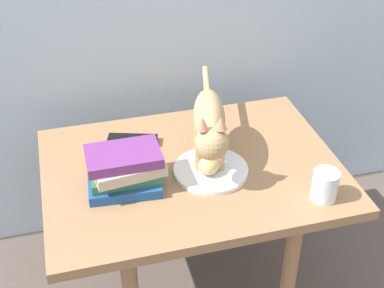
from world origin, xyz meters
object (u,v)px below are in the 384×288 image
at_px(bread_roll, 209,164).
at_px(book_stack, 125,170).
at_px(plate, 211,170).
at_px(cat, 210,123).
at_px(candle_jar, 325,187).
at_px(tv_remote, 133,140).
at_px(side_table, 192,184).

distance_m(bread_roll, book_stack, 0.23).
relative_size(plate, cat, 0.45).
xyz_separation_m(bread_roll, candle_jar, (0.27, -0.17, -0.00)).
bearing_deg(plate, bread_roll, -126.45).
bearing_deg(plate, book_stack, -179.66).
xyz_separation_m(cat, candle_jar, (0.25, -0.24, -0.09)).
bearing_deg(tv_remote, cat, -19.98).
height_order(plate, candle_jar, candle_jar).
relative_size(side_table, plate, 3.99).
bearing_deg(plate, side_table, 139.39).
bearing_deg(book_stack, tv_remote, 75.61).
bearing_deg(plate, tv_remote, 132.72).
relative_size(bread_roll, candle_jar, 0.94).
relative_size(book_stack, candle_jar, 2.51).
bearing_deg(bread_roll, side_table, 125.35).
xyz_separation_m(plate, cat, (0.01, 0.05, 0.13)).
bearing_deg(bread_roll, tv_remote, 129.69).
height_order(cat, book_stack, cat).
height_order(bread_roll, tv_remote, bread_roll).
bearing_deg(bread_roll, cat, 74.13).
distance_m(plate, candle_jar, 0.32).
distance_m(plate, tv_remote, 0.28).
relative_size(side_table, cat, 1.81).
xyz_separation_m(side_table, book_stack, (-0.20, -0.04, 0.12)).
distance_m(book_stack, candle_jar, 0.53).
xyz_separation_m(plate, tv_remote, (-0.19, 0.20, 0.00)).
distance_m(book_stack, tv_remote, 0.22).
relative_size(side_table, candle_jar, 9.97).
height_order(side_table, plate, plate).
bearing_deg(bread_roll, candle_jar, -32.90).
relative_size(cat, candle_jar, 5.52).
bearing_deg(candle_jar, tv_remote, 138.92).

